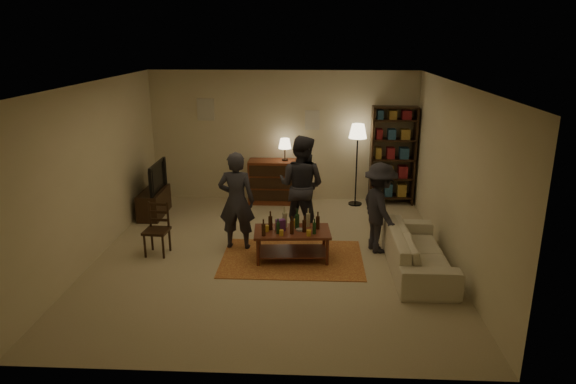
# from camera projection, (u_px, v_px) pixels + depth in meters

# --- Properties ---
(floor) EXTENTS (6.00, 6.00, 0.00)m
(floor) POSITION_uv_depth(u_px,v_px,m) (273.00, 255.00, 8.20)
(floor) COLOR #C6B793
(floor) RESTS_ON ground
(room_shell) EXTENTS (6.00, 6.00, 6.00)m
(room_shell) POSITION_uv_depth(u_px,v_px,m) (252.00, 114.00, 10.54)
(room_shell) COLOR beige
(room_shell) RESTS_ON ground
(rug) EXTENTS (2.20, 1.50, 0.01)m
(rug) POSITION_uv_depth(u_px,v_px,m) (292.00, 258.00, 8.06)
(rug) COLOR #983B21
(rug) RESTS_ON ground
(coffee_table) EXTENTS (1.21, 0.72, 0.82)m
(coffee_table) POSITION_uv_depth(u_px,v_px,m) (292.00, 234.00, 7.94)
(coffee_table) COLOR maroon
(coffee_table) RESTS_ON ground
(dining_chair) EXTENTS (0.40, 0.40, 0.85)m
(dining_chair) POSITION_uv_depth(u_px,v_px,m) (157.00, 227.00, 8.16)
(dining_chair) COLOR #322210
(dining_chair) RESTS_ON ground
(tv_stand) EXTENTS (0.40, 1.00, 1.06)m
(tv_stand) POSITION_uv_depth(u_px,v_px,m) (154.00, 196.00, 9.92)
(tv_stand) COLOR #322210
(tv_stand) RESTS_ON ground
(dresser) EXTENTS (1.00, 0.50, 1.36)m
(dresser) POSITION_uv_depth(u_px,v_px,m) (273.00, 180.00, 10.66)
(dresser) COLOR brown
(dresser) RESTS_ON ground
(bookshelf) EXTENTS (0.90, 0.34, 2.02)m
(bookshelf) POSITION_uv_depth(u_px,v_px,m) (393.00, 155.00, 10.44)
(bookshelf) COLOR #322210
(bookshelf) RESTS_ON ground
(floor_lamp) EXTENTS (0.36, 0.36, 1.68)m
(floor_lamp) POSITION_uv_depth(u_px,v_px,m) (358.00, 137.00, 10.24)
(floor_lamp) COLOR black
(floor_lamp) RESTS_ON ground
(sofa) EXTENTS (0.81, 2.08, 0.61)m
(sofa) POSITION_uv_depth(u_px,v_px,m) (418.00, 250.00, 7.62)
(sofa) COLOR beige
(sofa) RESTS_ON ground
(person_left) EXTENTS (0.61, 0.42, 1.62)m
(person_left) POSITION_uv_depth(u_px,v_px,m) (237.00, 201.00, 8.26)
(person_left) COLOR #282830
(person_left) RESTS_ON ground
(person_right) EXTENTS (1.05, 0.95, 1.76)m
(person_right) POSITION_uv_depth(u_px,v_px,m) (301.00, 186.00, 8.85)
(person_right) COLOR #2A2932
(person_right) RESTS_ON ground
(person_by_sofa) EXTENTS (0.80, 1.07, 1.47)m
(person_by_sofa) POSITION_uv_depth(u_px,v_px,m) (380.00, 208.00, 8.17)
(person_by_sofa) COLOR #232229
(person_by_sofa) RESTS_ON ground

